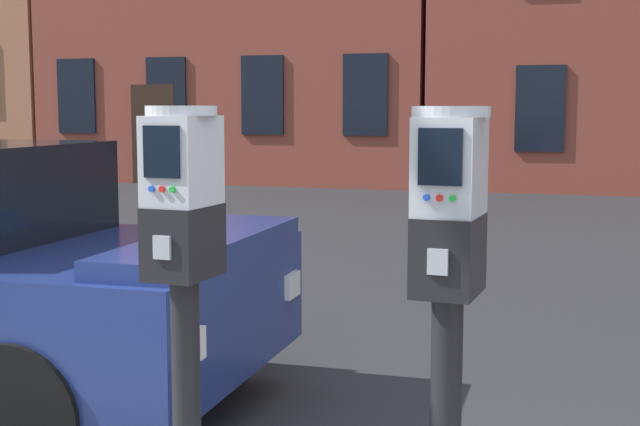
% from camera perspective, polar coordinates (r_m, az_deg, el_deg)
% --- Properties ---
extents(parking_meter_near_kerb, '(0.23, 0.26, 1.48)m').
position_cam_1_polar(parking_meter_near_kerb, '(2.76, -8.73, -2.81)').
color(parking_meter_near_kerb, black).
rests_on(parking_meter_near_kerb, sidewalk_slab).
extents(parking_meter_twin_adjacent, '(0.23, 0.26, 1.48)m').
position_cam_1_polar(parking_meter_twin_adjacent, '(2.52, 8.22, -3.74)').
color(parking_meter_twin_adjacent, black).
rests_on(parking_meter_twin_adjacent, sidewalk_slab).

